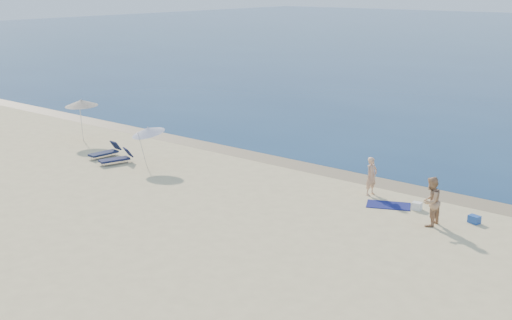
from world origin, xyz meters
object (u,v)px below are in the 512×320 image
at_px(person_left, 371,176).
at_px(person_right, 431,202).
at_px(blue_cooler, 474,219).
at_px(umbrella_near, 148,131).

bearing_deg(person_left, person_right, -106.67).
relative_size(person_left, person_right, 0.88).
relative_size(person_left, blue_cooler, 3.98).
xyz_separation_m(person_left, person_right, (3.36, -1.73, 0.11)).
bearing_deg(person_right, umbrella_near, -83.07).
distance_m(person_left, person_right, 3.78).
distance_m(person_left, blue_cooler, 4.63).
bearing_deg(umbrella_near, person_right, 29.85).
relative_size(person_right, blue_cooler, 4.51).
height_order(person_right, blue_cooler, person_right).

